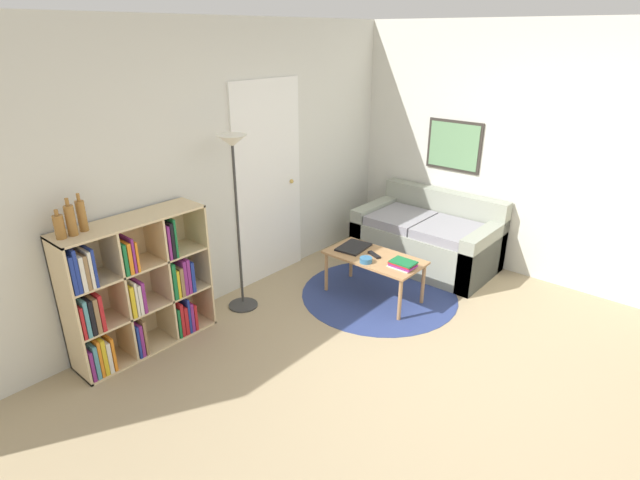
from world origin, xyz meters
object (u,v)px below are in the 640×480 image
Objects in this scene: bowl at (366,260)px; bottle_middle at (71,220)px; couch at (428,239)px; coffee_table at (374,261)px; bookshelf at (134,291)px; laptop at (354,247)px; bottle_left at (59,227)px; bottle_right at (82,215)px; floor_lamp at (234,175)px.

bottle_middle reaches higher than bowl.
coffee_table is at bearing -179.98° from couch.
bookshelf is 0.80m from bottle_middle.
laptop is 2.62m from bottle_middle.
bottle_left reaches higher than bookshelf.
bottle_middle is (-0.37, 0.00, 0.71)m from bookshelf.
bottle_left is 0.18m from bottle_right.
bookshelf is at bearing -0.18° from bottle_middle.
couch is at bearing -17.45° from bookshelf.
bottle_left reaches higher than laptop.
bottle_right is at bearing 162.74° from laptop.
couch is 5.49× the size of bottle_middle.
bookshelf reaches higher than couch.
floor_lamp is 1.47m from bottle_left.
couch is at bearing -15.68° from bottle_middle.
bottle_right is (0.17, 0.02, 0.03)m from bottle_left.
bowl is 2.60m from bottle_left.
couch is 1.26m from bowl.
bowl is at bearing -28.30° from bookshelf.
bottle_right is at bearing 154.37° from bowl.
bookshelf is 0.77m from bottle_right.
laptop is at bearing -15.61° from bottle_left.
couch is (3.07, -0.97, -0.25)m from bookshelf.
bookshelf is at bearing 173.38° from floor_lamp.
bottle_middle is at bearing -2.08° from bottle_left.
coffee_table is 3.50× the size of bottle_middle.
bottle_middle is (-2.20, 0.98, 0.79)m from bowl.
bowl is 2.53m from bottle_middle.
bookshelf is 2.22m from coffee_table.
bowl is 2.47m from bottle_right.
bottle_right reaches higher than bowl.
bookshelf is 2.07m from bowl.
floor_lamp is at bearing 139.09° from coffee_table.
couch is at bearing -16.50° from bottle_right.
coffee_table is 8.03× the size of bowl.
bottle_left is at bearing 179.47° from bookshelf.
bottle_right is at bearing 7.70° from bottle_left.
bottle_left is (-2.45, 0.97, 0.83)m from coffee_table.
bottle_left is 0.09m from bottle_middle.
bowl is 0.42× the size of bottle_right.
laptop is (1.01, -0.57, -0.86)m from floor_lamp.
floor_lamp reaches higher than bowl.
laptop is (-1.05, 0.28, 0.16)m from couch.
couch is (2.06, -0.85, -1.02)m from floor_lamp.
bottle_left is (-3.52, 0.97, 0.94)m from couch.
bottle_right reaches higher than bookshelf.
bottle_right is (0.09, 0.03, 0.00)m from bottle_middle.
laptop is at bearing -16.06° from bottle_middle.
bookshelf is 1.28m from floor_lamp.
laptop is at bearing -29.50° from floor_lamp.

